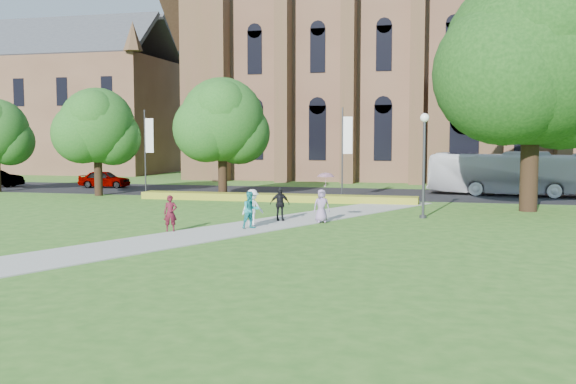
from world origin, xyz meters
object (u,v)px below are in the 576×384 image
(streetlamp, at_px, (424,152))
(large_tree, at_px, (533,57))
(car_0, at_px, (105,179))
(pedestrian_0, at_px, (170,213))
(tour_coach, at_px, (509,173))

(streetlamp, distance_m, large_tree, 8.73)
(car_0, xyz_separation_m, pedestrian_0, (15.55, -21.69, 0.10))
(streetlamp, height_order, car_0, streetlamp)
(large_tree, distance_m, pedestrian_0, 21.26)
(large_tree, height_order, pedestrian_0, large_tree)
(tour_coach, bearing_deg, car_0, 98.03)
(streetlamp, bearing_deg, tour_coach, 69.43)
(car_0, bearing_deg, pedestrian_0, -150.98)
(large_tree, distance_m, car_0, 33.64)
(large_tree, bearing_deg, car_0, 162.96)
(streetlamp, height_order, large_tree, large_tree)
(streetlamp, bearing_deg, pedestrian_0, -143.56)
(car_0, bearing_deg, large_tree, -113.66)
(tour_coach, height_order, car_0, tour_coach)
(large_tree, bearing_deg, streetlamp, -140.71)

